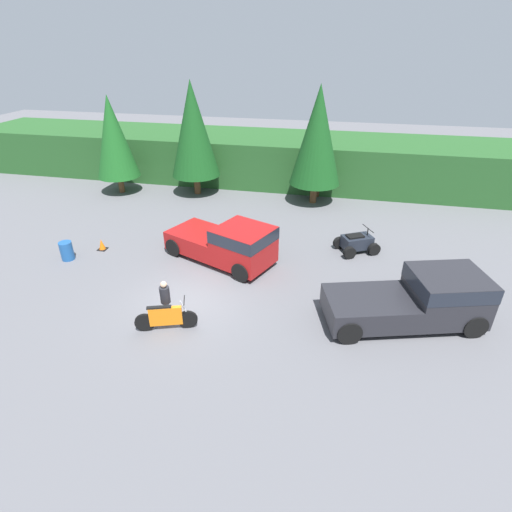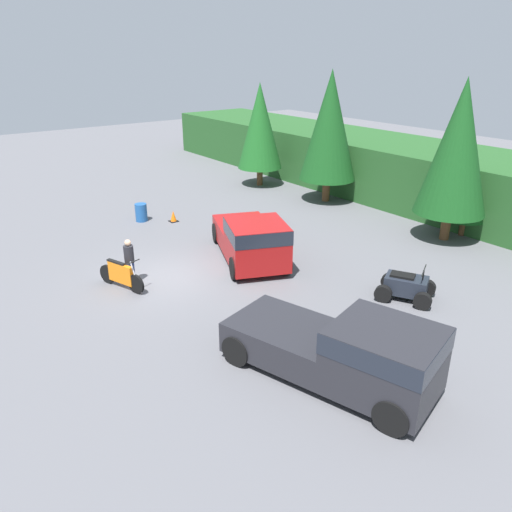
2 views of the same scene
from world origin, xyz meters
TOP-DOWN VIEW (x-y plane):
  - ground_plane at (0.00, 0.00)m, footprint 80.00×80.00m
  - hillside_backdrop at (0.00, 16.00)m, footprint 44.00×6.00m
  - tree_left at (-8.88, 11.11)m, footprint 2.71×2.71m
  - tree_mid_left at (-3.85, 11.94)m, footprint 3.09×3.09m
  - tree_mid_right at (3.79, 11.90)m, footprint 3.05×3.05m
  - tree_right at (3.96, 12.99)m, footprint 1.87×1.87m
  - pickup_truck_red at (0.69, 3.42)m, footprint 5.52×3.96m
  - pickup_truck_second at (8.52, 0.65)m, footprint 5.89×3.62m
  - dirt_bike at (-0.18, -1.70)m, footprint 2.10×0.92m
  - quad_atv at (6.41, 5.72)m, footprint 2.26×2.03m
  - rider_person at (-0.33, -1.28)m, footprint 0.47×0.47m
  - traffic_cone at (-5.72, 3.33)m, footprint 0.42×0.42m
  - steel_barrel at (-6.75, 2.10)m, footprint 0.58×0.58m

SIDE VIEW (x-z plane):
  - ground_plane at x=0.00m, z-range 0.00..0.00m
  - traffic_cone at x=-5.72m, z-range -0.02..0.53m
  - steel_barrel at x=-6.75m, z-range 0.00..0.88m
  - quad_atv at x=6.41m, z-range -0.13..1.05m
  - dirt_bike at x=-0.18m, z-range -0.10..1.09m
  - rider_person at x=-0.33m, z-range 0.07..1.78m
  - pickup_truck_red at x=0.69m, z-range 0.05..1.97m
  - pickup_truck_second at x=8.52m, z-range 0.05..1.97m
  - hillside_backdrop at x=0.00m, z-range 0.00..3.05m
  - tree_right at x=3.96m, z-range 0.37..4.62m
  - tree_left at x=-8.88m, z-range 0.54..6.69m
  - tree_mid_right at x=3.79m, z-range 0.61..7.55m
  - tree_mid_left at x=-3.85m, z-range 0.62..7.63m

